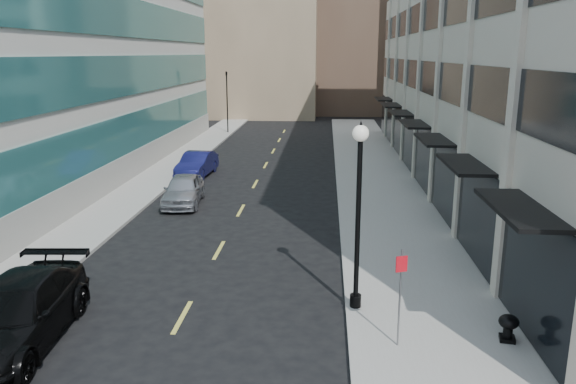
# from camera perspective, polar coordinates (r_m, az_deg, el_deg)

# --- Properties ---
(sidewalk_right) EXTENTS (5.00, 80.00, 0.15)m
(sidewalk_right) POSITION_cam_1_polar(r_m,az_deg,el_deg) (28.72, 10.14, -1.98)
(sidewalk_right) COLOR #9C998E
(sidewalk_right) RESTS_ON ground
(sidewalk_left) EXTENTS (3.00, 80.00, 0.15)m
(sidewalk_left) POSITION_cam_1_polar(r_m,az_deg,el_deg) (30.51, -16.99, -1.44)
(sidewalk_left) COLOR #9C998E
(sidewalk_left) RESTS_ON ground
(building_right) EXTENTS (15.30, 46.50, 18.25)m
(building_right) POSITION_cam_1_polar(r_m,az_deg,el_deg) (36.72, 24.85, 14.49)
(building_right) COLOR beige
(building_right) RESTS_ON ground
(skyline_tan_near) EXTENTS (14.00, 18.00, 28.00)m
(skyline_tan_near) POSITION_cam_1_polar(r_m,az_deg,el_deg) (76.17, -2.53, 18.56)
(skyline_tan_near) COLOR #9B8265
(skyline_tan_near) RESTS_ON ground
(skyline_tan_far) EXTENTS (12.00, 14.00, 22.00)m
(skyline_tan_far) POSITION_cam_1_polar(r_m,az_deg,el_deg) (87.45, -8.54, 15.85)
(skyline_tan_far) COLOR #9B8265
(skyline_tan_far) RESTS_ON ground
(skyline_stone) EXTENTS (10.00, 14.00, 20.00)m
(skyline_stone) POSITION_cam_1_polar(r_m,az_deg,el_deg) (74.76, 14.96, 15.13)
(skyline_stone) COLOR beige
(skyline_stone) RESTS_ON ground
(road_centerline) EXTENTS (0.15, 68.20, 0.01)m
(road_centerline) POSITION_cam_1_polar(r_m,az_deg,el_deg) (26.04, -5.81, -3.65)
(road_centerline) COLOR #D8CC4C
(road_centerline) RESTS_ON ground
(traffic_signal) EXTENTS (0.66, 0.66, 6.98)m
(traffic_signal) POSITION_cam_1_polar(r_m,az_deg,el_deg) (56.36, -6.27, 11.69)
(traffic_signal) COLOR black
(traffic_signal) RESTS_ON ground
(car_black_pickup) EXTENTS (2.90, 6.30, 1.78)m
(car_black_pickup) POSITION_cam_1_polar(r_m,az_deg,el_deg) (17.40, -25.94, -11.10)
(car_black_pickup) COLOR black
(car_black_pickup) RESTS_ON ground
(car_silver_sedan) EXTENTS (2.27, 4.79, 1.58)m
(car_silver_sedan) POSITION_cam_1_polar(r_m,az_deg,el_deg) (30.26, -10.57, 0.22)
(car_silver_sedan) COLOR #9B9DA3
(car_silver_sedan) RESTS_ON ground
(car_blue_sedan) EXTENTS (2.02, 4.88, 1.57)m
(car_blue_sedan) POSITION_cam_1_polar(r_m,az_deg,el_deg) (37.11, -9.24, 2.79)
(car_blue_sedan) COLOR #151750
(car_blue_sedan) RESTS_ON ground
(lamppost) EXTENTS (0.48, 0.48, 5.81)m
(lamppost) POSITION_cam_1_polar(r_m,az_deg,el_deg) (16.84, 7.18, -0.90)
(lamppost) COLOR black
(lamppost) RESTS_ON sidewalk_right
(sign_post) EXTENTS (0.31, 0.14, 2.74)m
(sign_post) POSITION_cam_1_polar(r_m,az_deg,el_deg) (15.28, 11.35, -9.29)
(sign_post) COLOR slate
(sign_post) RESTS_ON sidewalk_right
(urn_planter) EXTENTS (0.55, 0.55, 0.76)m
(urn_planter) POSITION_cam_1_polar(r_m,az_deg,el_deg) (16.87, 21.49, -12.48)
(urn_planter) COLOR black
(urn_planter) RESTS_ON sidewalk_right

